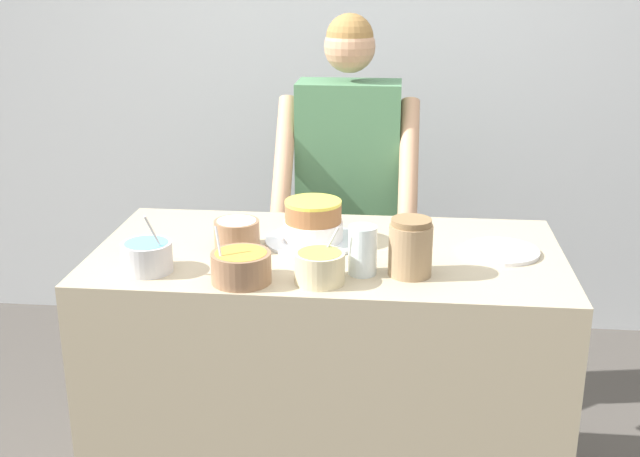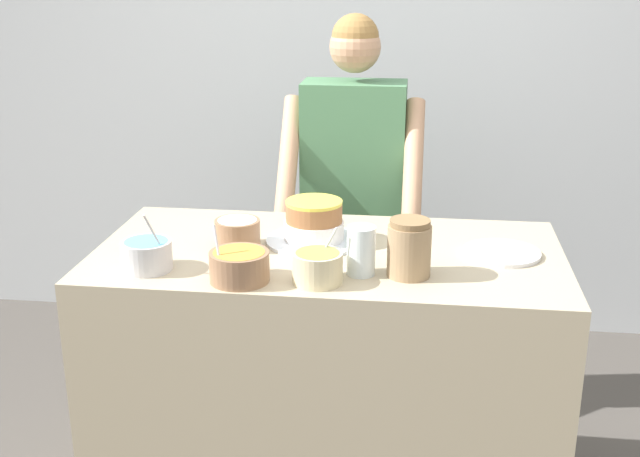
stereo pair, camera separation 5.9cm
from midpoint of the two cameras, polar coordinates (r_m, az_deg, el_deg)
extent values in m
cube|color=silver|center=(3.88, 2.33, 11.45)|extent=(10.00, 0.05, 2.60)
cube|color=tan|center=(2.64, -0.10, -11.20)|extent=(1.42, 0.73, 0.94)
cylinder|color=#2D2D38|center=(3.34, -0.12, -6.11)|extent=(0.12, 0.12, 0.77)
cylinder|color=#2D2D38|center=(3.33, 2.92, -6.23)|extent=(0.12, 0.12, 0.77)
cube|color=#4C7F56|center=(3.11, 1.49, 5.15)|extent=(0.39, 0.22, 0.58)
cylinder|color=tan|center=(2.99, -3.19, 4.45)|extent=(0.07, 0.37, 0.49)
cylinder|color=tan|center=(2.95, 5.75, 4.21)|extent=(0.07, 0.37, 0.49)
sphere|color=tan|center=(3.04, 1.56, 12.80)|extent=(0.19, 0.19, 0.19)
sphere|color=olive|center=(3.04, 1.56, 13.43)|extent=(0.18, 0.18, 0.18)
cylinder|color=silver|center=(2.51, -1.15, -0.87)|extent=(0.30, 0.30, 0.01)
cylinder|color=white|center=(2.50, -1.16, -0.13)|extent=(0.19, 0.19, 0.06)
cylinder|color=#9E663D|center=(2.48, -1.17, 1.13)|extent=(0.18, 0.18, 0.06)
cylinder|color=#F2DB4C|center=(2.47, -1.17, 1.88)|extent=(0.18, 0.18, 0.01)
cylinder|color=#936B4C|center=(2.20, -6.38, -2.76)|extent=(0.17, 0.17, 0.08)
cylinder|color=#EF9938|center=(2.19, -6.42, -1.88)|extent=(0.14, 0.14, 0.01)
cylinder|color=silver|center=(2.17, -7.85, -1.94)|extent=(0.04, 0.06, 0.15)
cylinder|color=silver|center=(2.32, -12.90, -1.99)|extent=(0.14, 0.14, 0.09)
cylinder|color=#60B7E0|center=(2.31, -12.96, -1.14)|extent=(0.12, 0.12, 0.01)
cylinder|color=silver|center=(2.27, -12.15, -0.98)|extent=(0.05, 0.08, 0.18)
cylinder|color=beige|center=(2.18, -0.69, -2.80)|extent=(0.14, 0.14, 0.09)
cylinder|color=olive|center=(2.17, -0.69, -1.89)|extent=(0.12, 0.12, 0.01)
cylinder|color=silver|center=(2.21, -0.30, -1.52)|extent=(0.07, 0.02, 0.14)
cylinder|color=#936B4C|center=(2.46, -6.61, -0.42)|extent=(0.14, 0.14, 0.09)
cylinder|color=white|center=(2.45, -6.64, 0.42)|extent=(0.12, 0.12, 0.01)
cylinder|color=silver|center=(2.24, 2.29, -1.57)|extent=(0.08, 0.08, 0.14)
cylinder|color=silver|center=(2.47, 12.04, -1.60)|extent=(0.23, 0.23, 0.01)
cylinder|color=#9E7F5B|center=(2.24, 5.70, -1.54)|extent=(0.12, 0.12, 0.15)
cylinder|color=olive|center=(2.21, 5.77, 0.45)|extent=(0.11, 0.11, 0.02)
camera|label=1|loc=(0.03, -90.71, -0.24)|focal=45.00mm
camera|label=2|loc=(0.03, 89.29, 0.24)|focal=45.00mm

